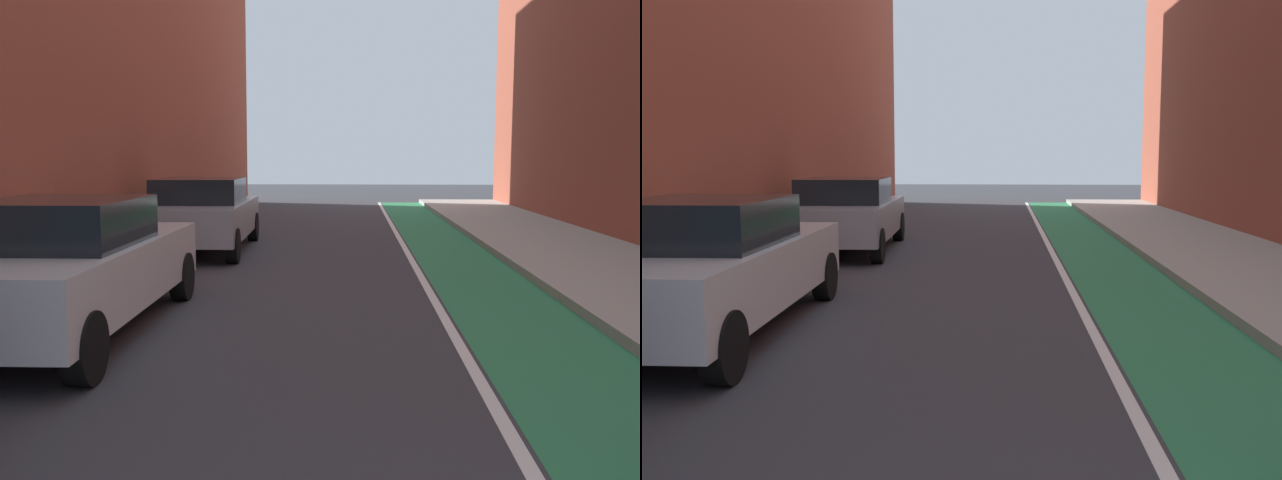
# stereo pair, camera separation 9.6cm
# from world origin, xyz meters

# --- Properties ---
(ground_plane) EXTENTS (75.16, 75.16, 0.00)m
(ground_plane) POSITION_xyz_m (0.00, 13.08, 0.00)
(ground_plane) COLOR #38383D
(bike_lane_paint) EXTENTS (1.60, 34.16, 0.00)m
(bike_lane_paint) POSITION_xyz_m (2.72, 15.08, 0.00)
(bike_lane_paint) COLOR #2D8451
(bike_lane_paint) RESTS_ON ground
(lane_divider_stripe) EXTENTS (0.12, 34.16, 0.00)m
(lane_divider_stripe) POSITION_xyz_m (1.82, 15.08, 0.00)
(lane_divider_stripe) COLOR white
(lane_divider_stripe) RESTS_ON ground
(sidewalk_right) EXTENTS (3.12, 34.16, 0.14)m
(sidewalk_right) POSITION_xyz_m (5.08, 15.08, 0.07)
(sidewalk_right) COLOR #A8A59E
(sidewalk_right) RESTS_ON ground
(parked_sedan_white) EXTENTS (1.87, 4.75, 1.53)m
(parked_sedan_white) POSITION_xyz_m (-2.47, 9.91, 0.79)
(parked_sedan_white) COLOR silver
(parked_sedan_white) RESTS_ON ground
(parked_sedan_silver) EXTENTS (2.12, 4.67, 1.53)m
(parked_sedan_silver) POSITION_xyz_m (-2.47, 16.74, 0.79)
(parked_sedan_silver) COLOR #9EA0A8
(parked_sedan_silver) RESTS_ON ground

